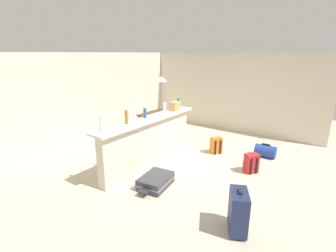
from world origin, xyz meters
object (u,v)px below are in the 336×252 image
at_px(dining_table, 159,116).
at_px(suitcase_upright_navy, 238,211).
at_px(backpack_red, 251,163).
at_px(bottle_white, 101,124).
at_px(backpack_orange, 216,146).
at_px(duffel_bag_blue, 265,151).
at_px(grocery_bag, 175,106).
at_px(bottle_blue, 145,113).
at_px(dining_chair_near_partition, 173,123).
at_px(suitcase_flat_charcoal, 156,181).
at_px(bottle_clear, 165,107).
at_px(pendant_lamp, 161,79).
at_px(bottle_amber, 127,117).
at_px(bottle_green, 178,103).

relative_size(dining_table, suitcase_upright_navy, 1.64).
height_order(suitcase_upright_navy, backpack_red, suitcase_upright_navy).
distance_m(bottle_white, suitcase_upright_navy, 2.69).
bearing_deg(backpack_orange, duffel_bag_blue, -65.70).
height_order(dining_table, backpack_red, dining_table).
xyz_separation_m(bottle_white, backpack_red, (2.24, -2.06, -1.05)).
xyz_separation_m(bottle_white, backpack_orange, (2.79, -0.98, -1.05)).
height_order(grocery_bag, dining_table, grocery_bag).
distance_m(bottle_blue, dining_chair_near_partition, 1.91).
bearing_deg(grocery_bag, duffel_bag_blue, -61.68).
relative_size(backpack_orange, backpack_red, 1.00).
bearing_deg(grocery_bag, dining_table, 55.77).
height_order(suitcase_upright_navy, backpack_orange, suitcase_upright_navy).
relative_size(bottle_white, backpack_orange, 0.69).
bearing_deg(suitcase_flat_charcoal, bottle_clear, 30.33).
height_order(bottle_white, pendant_lamp, pendant_lamp).
height_order(bottle_clear, dining_table, bottle_clear).
relative_size(bottle_blue, dining_table, 0.20).
distance_m(bottle_white, bottle_blue, 1.23).
height_order(bottle_amber, suitcase_flat_charcoal, bottle_amber).
distance_m(bottle_clear, duffel_bag_blue, 2.72).
height_order(bottle_amber, dining_table, bottle_amber).
distance_m(bottle_blue, pendant_lamp, 2.11).
bearing_deg(backpack_orange, bottle_clear, 131.45).
height_order(bottle_white, suitcase_flat_charcoal, bottle_white).
relative_size(bottle_amber, dining_table, 0.26).
relative_size(bottle_blue, suitcase_flat_charcoal, 0.25).
height_order(dining_table, duffel_bag_blue, dining_table).
xyz_separation_m(bottle_white, duffel_bag_blue, (3.28, -2.08, -1.10)).
bearing_deg(bottle_amber, bottle_clear, 0.22).
height_order(bottle_green, backpack_orange, bottle_green).
distance_m(bottle_clear, suitcase_upright_navy, 3.13).
height_order(bottle_blue, pendant_lamp, pendant_lamp).
distance_m(bottle_white, pendant_lamp, 3.24).
xyz_separation_m(backpack_orange, backpack_red, (-0.54, -1.08, 0.00)).
bearing_deg(bottle_amber, dining_table, 23.57).
bearing_deg(dining_chair_near_partition, backpack_orange, -96.38).
height_order(pendant_lamp, suitcase_upright_navy, pendant_lamp).
height_order(pendant_lamp, backpack_orange, pendant_lamp).
distance_m(bottle_blue, dining_table, 2.06).
xyz_separation_m(pendant_lamp, backpack_orange, (-0.26, -1.96, -1.56)).
bearing_deg(bottle_amber, duffel_bag_blue, -38.29).
bearing_deg(dining_table, duffel_bag_blue, -84.02).
distance_m(bottle_amber, grocery_bag, 1.57).
bearing_deg(bottle_clear, suitcase_flat_charcoal, -149.67).
bearing_deg(suitcase_upright_navy, bottle_blue, 69.49).
relative_size(grocery_bag, suitcase_flat_charcoal, 0.30).
bearing_deg(dining_chair_near_partition, suitcase_upright_navy, -131.70).
distance_m(suitcase_upright_navy, backpack_orange, 2.94).
xyz_separation_m(dining_table, backpack_orange, (-0.17, -2.00, -0.44)).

